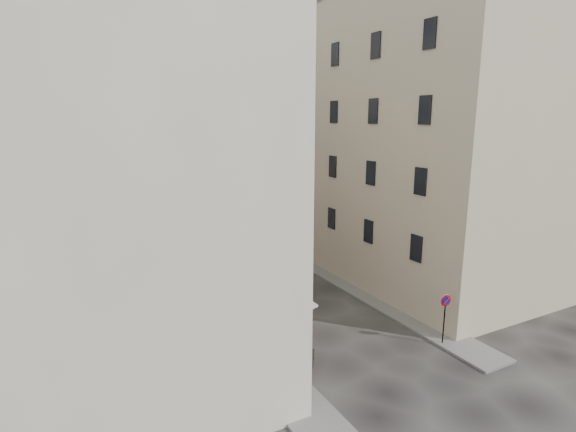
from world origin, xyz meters
TOP-DOWN VIEW (x-y plane):
  - ground at (0.00, 0.00)m, footprint 90.00×90.00m
  - sidewalk_left at (-4.50, 4.00)m, footprint 2.00×22.00m
  - sidewalk_right at (4.50, 3.00)m, footprint 2.00×18.00m
  - building_left at (-10.50, 3.00)m, footprint 12.20×16.20m
  - building_right at (10.50, 3.50)m, footprint 12.20×14.20m
  - building_back at (-1.00, 19.00)m, footprint 18.20×10.20m
  - cafe_storefront at (-4.32, 1.00)m, footprint 1.74×7.30m
  - stone_steps at (0.00, 12.57)m, footprint 9.00×3.15m
  - bollard_near at (-3.25, -1.00)m, footprint 0.12×0.12m
  - bollard_mid at (-3.25, 2.50)m, footprint 0.12×0.12m
  - bollard_far at (-3.25, 6.00)m, footprint 0.12×0.12m
  - no_parking_sign at (3.80, -3.29)m, footprint 0.58×0.14m
  - bistro_table_a at (-3.29, -1.94)m, footprint 1.22×0.57m
  - bistro_table_b at (-3.33, -0.68)m, footprint 1.13×0.53m
  - bistro_table_c at (-2.71, 1.63)m, footprint 1.31×0.61m
  - bistro_table_d at (-2.89, 2.69)m, footprint 1.16×0.55m
  - bistro_table_e at (-3.56, 4.94)m, footprint 1.16×0.54m
  - pedestrian at (-2.61, 1.51)m, footprint 0.63×0.41m

SIDE VIEW (x-z plane):
  - ground at x=0.00m, z-range 0.00..0.00m
  - sidewalk_left at x=-4.50m, z-range 0.00..0.12m
  - sidewalk_right at x=4.50m, z-range 0.00..0.12m
  - stone_steps at x=0.00m, z-range 0.00..0.80m
  - bistro_table_b at x=-3.33m, z-range 0.01..0.80m
  - bistro_table_e at x=-3.56m, z-range 0.01..0.82m
  - bistro_table_d at x=-2.89m, z-range 0.01..0.83m
  - bistro_table_a at x=-3.29m, z-range 0.01..0.87m
  - bistro_table_c at x=-2.71m, z-range 0.01..0.93m
  - bollard_near at x=-3.25m, z-range 0.04..1.02m
  - bollard_mid at x=-3.25m, z-range 0.04..1.02m
  - bollard_far at x=-3.25m, z-range 0.04..1.02m
  - pedestrian at x=-2.61m, z-range 0.00..1.72m
  - no_parking_sign at x=3.80m, z-range 0.53..3.09m
  - cafe_storefront at x=-4.32m, z-range 0.13..3.63m
  - building_right at x=10.50m, z-range 0.01..18.61m
  - building_back at x=-1.00m, z-range 0.01..18.61m
  - building_left at x=-10.50m, z-range 0.01..20.61m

